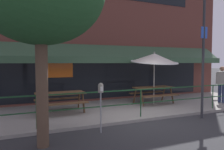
{
  "coord_description": "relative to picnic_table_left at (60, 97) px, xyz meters",
  "views": [
    {
      "loc": [
        -3.96,
        -6.18,
        1.99
      ],
      "look_at": [
        -0.52,
        1.6,
        1.5
      ],
      "focal_mm": 35.0,
      "sensor_mm": 36.0,
      "label": 1
    }
  ],
  "objects": [
    {
      "name": "ground_plane",
      "position": [
        2.45,
        -2.03,
        -0.71
      ],
      "size": [
        120.0,
        120.0,
        0.0
      ],
      "primitive_type": "plane",
      "color": "#2D2D30"
    },
    {
      "name": "patio_deck",
      "position": [
        2.45,
        -0.03,
        -0.66
      ],
      "size": [
        15.0,
        4.0,
        0.1
      ],
      "primitive_type": "cube",
      "color": "gray",
      "rests_on": "ground"
    },
    {
      "name": "restaurant_building",
      "position": [
        2.45,
        2.2,
        3.48
      ],
      "size": [
        15.0,
        1.6,
        8.44
      ],
      "color": "brown",
      "rests_on": "ground"
    },
    {
      "name": "patio_railing",
      "position": [
        2.45,
        -1.73,
        0.09
      ],
      "size": [
        13.84,
        0.04,
        0.97
      ],
      "color": "#194723",
      "rests_on": "patio_deck"
    },
    {
      "name": "picnic_table_left",
      "position": [
        0.0,
        0.0,
        0.0
      ],
      "size": [
        1.8,
        1.42,
        0.76
      ],
      "color": "brown",
      "rests_on": "patio_deck"
    },
    {
      "name": "picnic_table_centre",
      "position": [
        4.28,
        0.15,
        0.0
      ],
      "size": [
        1.8,
        1.42,
        0.76
      ],
      "color": "brown",
      "rests_on": "patio_deck"
    },
    {
      "name": "patio_umbrella_centre",
      "position": [
        4.28,
        0.12,
        1.47
      ],
      "size": [
        2.14,
        2.14,
        2.4
      ],
      "color": "#B7B2A8",
      "rests_on": "patio_deck"
    },
    {
      "name": "pedestrian_walking",
      "position": [
        7.33,
        -0.98,
        0.35
      ],
      "size": [
        0.27,
        0.62,
        1.71
      ],
      "color": "navy",
      "rests_on": "patio_deck"
    },
    {
      "name": "parking_meter_near",
      "position": [
        0.65,
        -2.54,
        0.44
      ],
      "size": [
        0.15,
        0.16,
        1.42
      ],
      "color": "gray",
      "rests_on": "ground"
    },
    {
      "name": "street_sign_pole",
      "position": [
        4.53,
        -2.48,
        1.46
      ],
      "size": [
        0.28,
        0.09,
        4.21
      ],
      "color": "#2D2D33",
      "rests_on": "ground"
    }
  ]
}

